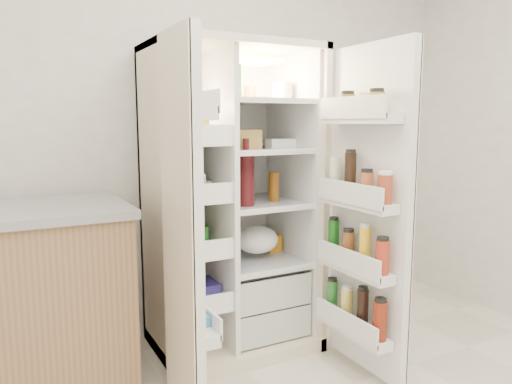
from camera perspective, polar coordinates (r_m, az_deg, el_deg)
wall_back at (r=3.18m, az=-7.27°, el=7.93°), size 4.00×0.02×2.70m
refrigerator at (r=2.96m, az=-2.99°, el=-3.87°), size 0.92×0.70×1.80m
freezer_door at (r=2.19m, az=-8.59°, el=-4.29°), size 0.15×0.40×1.72m
fridge_door at (r=2.61m, az=12.89°, el=-2.78°), size 0.17×0.58×1.72m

